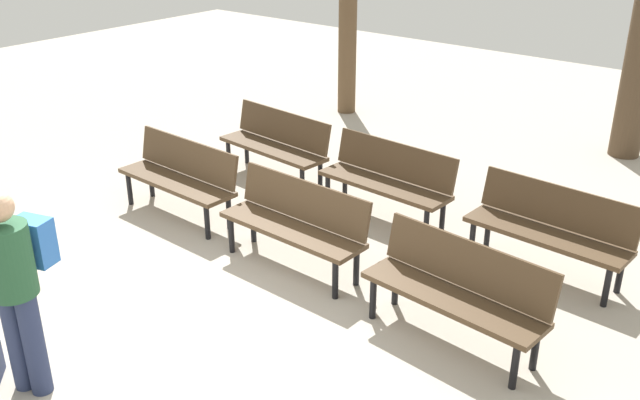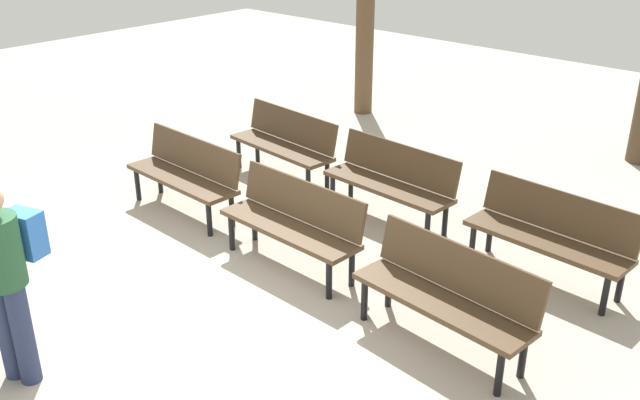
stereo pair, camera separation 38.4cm
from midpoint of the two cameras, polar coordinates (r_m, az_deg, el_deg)
name	(u,v)px [view 1 (the left image)]	position (r m, az deg, el deg)	size (l,w,h in m)	color
ground_plane	(172,334)	(6.41, -13.52, -10.42)	(24.00, 24.00, 0.00)	#B2A899
bench_r0_c0	(180,174)	(8.34, -12.44, 2.04)	(1.61, 0.53, 0.87)	#4C3823
bench_r0_c1	(296,220)	(7.05, -3.50, -1.64)	(1.61, 0.52, 0.87)	#4C3823
bench_r0_c2	(458,287)	(5.99, 9.18, -6.96)	(1.63, 0.61, 0.87)	#4C3823
bench_r1_c0	(276,142)	(9.20, -4.71, 4.69)	(1.63, 0.61, 0.87)	#4C3823
bench_r1_c1	(388,177)	(8.08, 4.12, 1.85)	(1.62, 0.56, 0.87)	#4C3823
bench_r1_c2	(550,226)	(7.22, 16.56, -2.02)	(1.62, 0.56, 0.87)	#4C3823
tree_1	(347,39)	(11.82, 1.27, 12.76)	(0.30, 0.30, 2.44)	brown
visitor_with_backpack	(17,281)	(5.68, -24.96, -5.93)	(0.45, 0.59, 1.65)	navy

